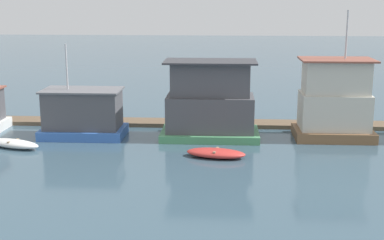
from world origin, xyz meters
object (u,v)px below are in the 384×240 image
houseboat_brown (334,102)px  dinghy_white (13,144)px  houseboat_green (210,104)px  houseboat_blue (83,114)px  dinghy_red (216,153)px

houseboat_brown → dinghy_white: (-21.20, -3.73, -2.25)m
houseboat_green → dinghy_white: houseboat_green is taller
houseboat_blue → houseboat_brown: size_ratio=0.74×
dinghy_white → houseboat_brown: bearing=10.0°
houseboat_blue → dinghy_white: size_ratio=1.57×
houseboat_green → dinghy_red: bearing=-83.9°
houseboat_brown → dinghy_red: houseboat_brown is taller
houseboat_green → houseboat_brown: bearing=2.6°
houseboat_blue → houseboat_green: bearing=1.4°
houseboat_brown → houseboat_blue: bearing=-178.0°
houseboat_brown → dinghy_white: houseboat_brown is taller
houseboat_brown → dinghy_white: 21.64m
houseboat_blue → dinghy_red: (9.35, -4.48, -1.32)m
houseboat_blue → dinghy_red: 10.45m
houseboat_blue → dinghy_white: 5.12m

